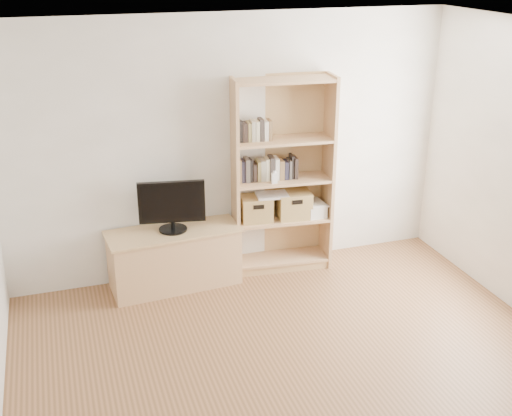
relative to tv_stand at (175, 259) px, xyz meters
name	(u,v)px	position (x,y,z in m)	size (l,w,h in m)	color
floor	(329,416)	(0.66, -2.27, -0.29)	(4.50, 5.00, 0.01)	brown
back_wall	(231,148)	(0.66, 0.23, 1.01)	(4.50, 0.02, 2.60)	silver
ceiling	(349,50)	(0.66, -2.27, 2.31)	(4.50, 5.00, 0.01)	white
tv_stand	(175,259)	(0.00, 0.00, 0.00)	(1.25, 0.47, 0.57)	tan
bookshelf	(282,177)	(1.14, 0.06, 0.72)	(1.01, 0.36, 2.01)	tan
television	(172,206)	(0.00, 0.00, 0.56)	(0.63, 0.05, 0.50)	black
books_row_mid	(282,168)	(1.14, 0.08, 0.80)	(0.80, 0.16, 0.22)	olive
books_row_upper	(260,129)	(0.92, 0.10, 1.21)	(0.40, 0.15, 0.21)	olive
baby_monitor	(274,178)	(1.02, -0.05, 0.75)	(0.06, 0.04, 0.11)	white
basket_left	(256,209)	(0.87, 0.07, 0.40)	(0.31, 0.25, 0.25)	olive
basket_right	(294,204)	(1.26, 0.04, 0.41)	(0.33, 0.27, 0.27)	olive
laptop	(272,195)	(1.03, 0.04, 0.54)	(0.32, 0.22, 0.02)	silver
magazine_stack	(314,209)	(1.49, 0.02, 0.33)	(0.19, 0.27, 0.12)	silver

